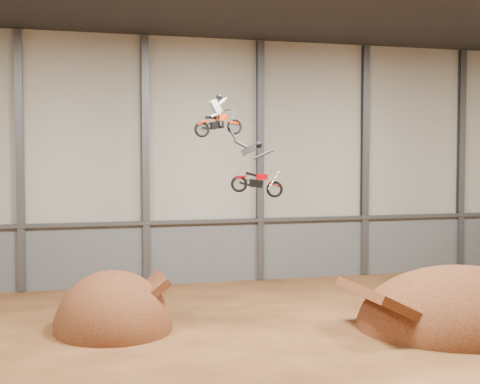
{
  "coord_description": "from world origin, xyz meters",
  "views": [
    {
      "loc": [
        -7.94,
        -22.51,
        7.23
      ],
      "look_at": [
        -0.79,
        4.0,
        5.79
      ],
      "focal_mm": 50.0,
      "sensor_mm": 36.0,
      "label": 1
    }
  ],
  "objects_px": {
    "fmx_rider_b": "(256,165)",
    "fmx_rider_a": "(219,113)",
    "landing_ramp": "(461,327)",
    "takeoff_ramp": "(113,329)"
  },
  "relations": [
    {
      "from": "landing_ramp",
      "to": "fmx_rider_a",
      "type": "bearing_deg",
      "value": 167.96
    },
    {
      "from": "takeoff_ramp",
      "to": "fmx_rider_a",
      "type": "distance_m",
      "value": 10.08
    },
    {
      "from": "fmx_rider_a",
      "to": "fmx_rider_b",
      "type": "distance_m",
      "value": 2.61
    },
    {
      "from": "takeoff_ramp",
      "to": "fmx_rider_b",
      "type": "xyz_separation_m",
      "value": [
        5.72,
        -1.72,
        6.9
      ]
    },
    {
      "from": "landing_ramp",
      "to": "fmx_rider_a",
      "type": "relative_size",
      "value": 4.38
    },
    {
      "from": "fmx_rider_b",
      "to": "fmx_rider_a",
      "type": "bearing_deg",
      "value": 179.96
    },
    {
      "from": "fmx_rider_a",
      "to": "fmx_rider_b",
      "type": "xyz_separation_m",
      "value": [
        1.45,
        -0.41,
        -2.13
      ]
    },
    {
      "from": "takeoff_ramp",
      "to": "fmx_rider_a",
      "type": "height_order",
      "value": "fmx_rider_a"
    },
    {
      "from": "landing_ramp",
      "to": "fmx_rider_b",
      "type": "distance_m",
      "value": 11.18
    },
    {
      "from": "takeoff_ramp",
      "to": "fmx_rider_b",
      "type": "bearing_deg",
      "value": -16.74
    }
  ]
}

